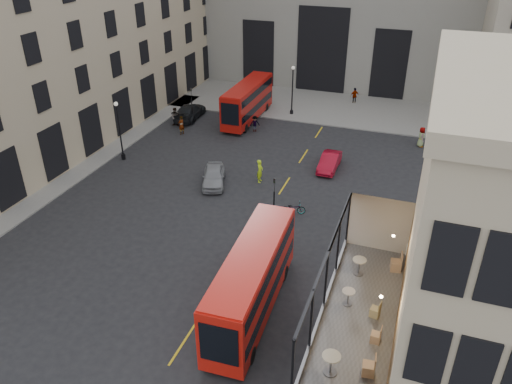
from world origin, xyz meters
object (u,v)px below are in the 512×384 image
(cafe_chair_c, at_px, (375,312))
(car_a, at_px, (214,176))
(traffic_light_near, at_px, (274,196))
(cafe_chair_d, at_px, (396,265))
(traffic_light_far, at_px, (192,101))
(bicycle, at_px, (293,208))
(cafe_table_far, at_px, (359,264))
(cyclist, at_px, (260,171))
(cafe_table_mid, at_px, (348,295))
(pedestrian_d, at_px, (421,137))
(cafe_chair_a, at_px, (369,368))
(cafe_table_near, at_px, (331,361))
(car_c, at_px, (190,112))
(pedestrian_a, at_px, (176,117))
(pedestrian_c, at_px, (355,96))
(pedestrian_b, at_px, (255,124))
(pedestrian_e, at_px, (181,125))
(bus_near, at_px, (252,279))
(car_b, at_px, (329,162))
(cafe_chair_b, at_px, (376,337))
(street_lamp_b, at_px, (292,93))
(street_lamp_a, at_px, (120,134))
(bus_far, at_px, (248,100))

(cafe_chair_c, bearing_deg, car_a, 131.94)
(traffic_light_near, xyz_separation_m, cafe_chair_d, (8.59, -8.43, 2.47))
(traffic_light_far, bearing_deg, bicycle, -43.21)
(traffic_light_near, bearing_deg, cafe_table_far, -52.96)
(cyclist, height_order, cafe_table_mid, cafe_table_mid)
(pedestrian_d, height_order, cafe_chair_a, cafe_chair_a)
(cafe_table_near, xyz_separation_m, cafe_table_far, (0.01, 6.06, -0.04))
(bicycle, xyz_separation_m, cafe_chair_c, (7.29, -13.92, 4.36))
(traffic_light_near, relative_size, car_c, 0.72)
(pedestrian_a, distance_m, pedestrian_c, 20.83)
(cafe_table_mid, bearing_deg, traffic_light_far, 127.26)
(pedestrian_b, relative_size, pedestrian_e, 0.86)
(bus_near, relative_size, pedestrian_d, 5.25)
(pedestrian_a, relative_size, cafe_chair_c, 2.51)
(bus_near, xyz_separation_m, car_b, (0.23, 18.72, -1.56))
(cyclist, distance_m, cafe_table_far, 18.80)
(cafe_chair_a, relative_size, cafe_chair_b, 1.18)
(cafe_chair_c, bearing_deg, car_b, 106.13)
(bus_near, xyz_separation_m, pedestrian_a, (-16.84, 23.34, -1.27))
(street_lamp_b, bearing_deg, street_lamp_a, -124.51)
(pedestrian_a, height_order, cafe_table_far, cafe_table_far)
(traffic_light_far, bearing_deg, street_lamp_a, -101.31)
(street_lamp_a, bearing_deg, car_c, 84.68)
(street_lamp_a, bearing_deg, car_a, -9.56)
(car_c, relative_size, cafe_table_far, 6.65)
(cyclist, height_order, cafe_table_near, cafe_table_near)
(bus_far, xyz_separation_m, car_c, (-6.00, -1.70, -1.43))
(car_a, height_order, cafe_chair_d, cafe_chair_d)
(traffic_light_near, distance_m, cafe_table_mid, 13.66)
(bus_near, bearing_deg, bus_far, 110.85)
(cyclist, relative_size, cafe_chair_a, 2.18)
(street_lamp_b, height_order, bicycle, street_lamp_b)
(car_c, height_order, cafe_table_near, cafe_table_near)
(pedestrian_a, xyz_separation_m, cafe_table_near, (22.33, -30.16, 4.21))
(car_c, distance_m, cafe_table_near, 39.51)
(street_lamp_b, distance_m, pedestrian_d, 14.48)
(pedestrian_b, relative_size, pedestrian_c, 0.88)
(bus_near, xyz_separation_m, bicycle, (-0.68, 10.59, -1.75))
(street_lamp_a, xyz_separation_m, cafe_chair_a, (24.29, -20.93, 2.48))
(cafe_table_mid, height_order, cafe_chair_a, cafe_chair_a)
(street_lamp_b, height_order, bus_far, street_lamp_b)
(cafe_chair_a, bearing_deg, pedestrian_c, 99.90)
(traffic_light_far, bearing_deg, cafe_table_mid, -52.74)
(traffic_light_near, relative_size, bus_near, 0.38)
(cyclist, height_order, pedestrian_e, cyclist)
(pedestrian_e, bearing_deg, street_lamp_a, 5.05)
(cafe_table_far, bearing_deg, pedestrian_b, 119.14)
(cafe_chair_d, bearing_deg, cafe_chair_b, -93.16)
(car_a, xyz_separation_m, pedestrian_e, (-7.27, 8.59, 0.22))
(traffic_light_far, height_order, pedestrian_e, traffic_light_far)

